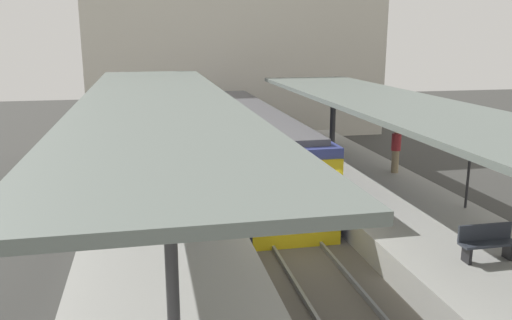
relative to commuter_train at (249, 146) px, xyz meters
The scene contains 13 objects.
ground_plane 7.41m from the commuter_train, 90.00° to the right, with size 80.00×80.00×0.00m, color #383835.
platform_left 8.24m from the commuter_train, 117.81° to the right, with size 4.40×28.00×1.00m, color #9E9E99.
platform_right 8.24m from the commuter_train, 62.19° to the right, with size 4.40×28.00×1.00m, color #9E9E99.
track_ballast 7.39m from the commuter_train, 90.00° to the right, with size 3.20×28.00×0.20m, color #59544C.
rail_near_side 7.39m from the commuter_train, 95.71° to the right, with size 0.08×28.00×0.14m, color slate.
rail_far_side 7.39m from the commuter_train, 84.29° to the right, with size 0.08×28.00×0.14m, color slate.
commuter_train is the anchor object (origin of this frame).
canopy_left 7.44m from the commuter_train, 123.21° to the right, with size 4.18×21.00×3.53m.
canopy_right 7.31m from the commuter_train, 56.79° to the right, with size 4.18×21.00×3.14m.
platform_bench 11.23m from the commuter_train, 70.85° to the right, with size 1.40×0.41×0.86m.
platform_sign 8.97m from the commuter_train, 52.22° to the right, with size 0.90×0.08×2.21m.
passenger_near_bench 5.89m from the commuter_train, 26.58° to the right, with size 0.36×0.36×1.75m.
station_building_backdrop 13.43m from the commuter_train, 83.06° to the left, with size 18.00×6.00×11.00m, color beige.
Camera 1 is at (-4.10, -13.73, 6.28)m, focal length 36.89 mm.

